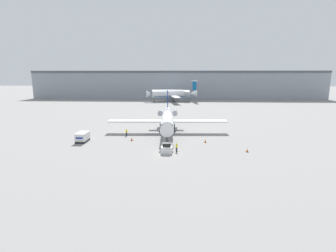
# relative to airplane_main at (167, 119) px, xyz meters

# --- Properties ---
(ground_plane) EXTENTS (600.00, 600.00, 0.00)m
(ground_plane) POSITION_rel_airplane_main_xyz_m (0.67, -18.22, -3.58)
(ground_plane) COLOR gray
(terminal_building) EXTENTS (180.00, 16.80, 17.05)m
(terminal_building) POSITION_rel_airplane_main_xyz_m (0.67, 101.78, 4.97)
(terminal_building) COLOR #8C939E
(terminal_building) RESTS_ON ground
(airplane_main) EXTENTS (30.62, 27.67, 10.24)m
(airplane_main) POSITION_rel_airplane_main_xyz_m (0.00, 0.00, 0.00)
(airplane_main) COLOR white
(airplane_main) RESTS_ON ground
(pushback_tug) EXTENTS (2.15, 3.97, 1.93)m
(pushback_tug) POSITION_rel_airplane_main_xyz_m (0.85, -17.20, -2.85)
(pushback_tug) COLOR silver
(pushback_tug) RESTS_ON ground
(luggage_cart) EXTENTS (2.15, 3.71, 2.10)m
(luggage_cart) POSITION_rel_airplane_main_xyz_m (-18.31, -10.72, -2.53)
(luggage_cart) COLOR #232326
(luggage_cart) RESTS_ON ground
(worker_near_tug) EXTENTS (0.40, 0.25, 1.76)m
(worker_near_tug) POSITION_rel_airplane_main_xyz_m (2.73, -17.25, -2.66)
(worker_near_tug) COLOR #232838
(worker_near_tug) RESTS_ON ground
(worker_by_wing) EXTENTS (0.40, 0.25, 1.77)m
(worker_by_wing) POSITION_rel_airplane_main_xyz_m (-9.74, -4.58, -2.65)
(worker_by_wing) COLOR #232838
(worker_by_wing) RESTS_ON ground
(traffic_cone_left) EXTENTS (0.57, 0.57, 0.76)m
(traffic_cone_left) POSITION_rel_airplane_main_xyz_m (-7.60, -9.09, -3.22)
(traffic_cone_left) COLOR black
(traffic_cone_left) RESTS_ON ground
(traffic_cone_right) EXTENTS (0.54, 0.54, 0.73)m
(traffic_cone_right) POSITION_rel_airplane_main_xyz_m (8.94, -9.95, -3.23)
(traffic_cone_right) COLOR black
(traffic_cone_right) RESTS_ON ground
(traffic_cone_mid) EXTENTS (0.55, 0.55, 0.71)m
(traffic_cone_mid) POSITION_rel_airplane_main_xyz_m (16.40, -16.77, -3.24)
(traffic_cone_mid) COLOR black
(traffic_cone_mid) RESTS_ON ground
(airplane_parked_far_left) EXTENTS (28.39, 31.39, 11.35)m
(airplane_parked_far_left) POSITION_rel_airplane_main_xyz_m (-1.60, 78.72, 0.71)
(airplane_parked_far_left) COLOR silver
(airplane_parked_far_left) RESTS_ON ground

